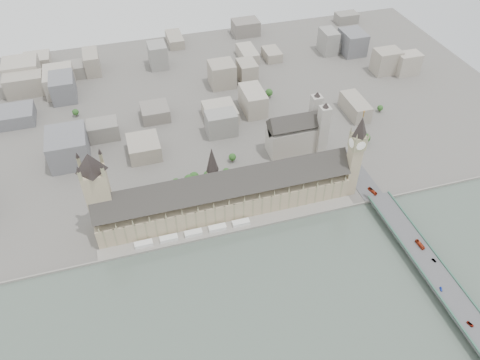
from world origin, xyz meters
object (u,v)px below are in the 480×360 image
object	(u,v)px
palace_of_westminster	(224,194)
car_silver	(434,260)
elizabeth_tower	(356,151)
car_approach	(357,158)
red_bus_north	(372,191)
car_blue	(441,289)
red_bus_south	(420,244)
westminster_bridge	(414,248)
westminster_abbey	(297,133)
car_grey	(470,324)
victoria_tower	(97,190)

from	to	relation	value
palace_of_westminster	car_silver	distance (m)	212.13
elizabeth_tower	car_approach	xyz separation A→B (m)	(29.71, 38.66, -47.10)
palace_of_westminster	elizabeth_tower	bearing A→B (deg)	-4.85
car_approach	elizabeth_tower	bearing A→B (deg)	-150.28
red_bus_north	car_blue	xyz separation A→B (m)	(-1.67, -129.09, -0.89)
red_bus_north	red_bus_south	bearing A→B (deg)	-99.43
westminster_bridge	westminster_abbey	world-z (taller)	westminster_abbey
elizabeth_tower	westminster_bridge	world-z (taller)	elizabeth_tower
elizabeth_tower	car_approach	bearing A→B (deg)	52.46
palace_of_westminster	car_silver	bearing A→B (deg)	-37.64
red_bus_north	palace_of_westminster	bearing A→B (deg)	154.10
palace_of_westminster	car_grey	bearing A→B (deg)	-50.99
car_approach	westminster_abbey	bearing A→B (deg)	116.85
elizabeth_tower	red_bus_north	size ratio (longest dim) A/B	9.00
westminster_bridge	car_blue	size ratio (longest dim) A/B	71.40
westminster_abbey	red_bus_south	size ratio (longest dim) A/B	5.64
elizabeth_tower	westminster_bridge	size ratio (longest dim) A/B	0.33
car_approach	car_blue	bearing A→B (deg)	-116.52
elizabeth_tower	car_silver	world-z (taller)	elizabeth_tower
westminster_abbey	car_silver	bearing A→B (deg)	-74.49
westminster_bridge	car_silver	distance (m)	23.62
victoria_tower	car_blue	bearing A→B (deg)	-30.75
red_bus_south	red_bus_north	bearing A→B (deg)	92.22
red_bus_south	car_silver	bearing A→B (deg)	-86.25
palace_of_westminster	car_blue	xyz separation A→B (m)	(155.45, -158.78, -11.68)
westminster_bridge	red_bus_south	bearing A→B (deg)	-34.49
westminster_abbey	red_bus_north	xyz separation A→B (m)	(46.20, -104.98, -13.17)
westminster_bridge	car_blue	xyz separation A→B (m)	(-6.55, -51.57, 5.90)
westminster_abbey	car_silver	size ratio (longest dim) A/B	15.12
car_blue	elizabeth_tower	bearing A→B (deg)	121.52
palace_of_westminster	car_approach	xyz separation A→B (m)	(167.71, 26.96, -11.72)
victoria_tower	red_bus_north	xyz separation A→B (m)	(279.12, -35.98, -43.29)
car_silver	victoria_tower	bearing A→B (deg)	136.83
westminster_bridge	westminster_abbey	bearing A→B (deg)	105.64
red_bus_north	car_grey	distance (m)	165.85
red_bus_north	car_blue	world-z (taller)	red_bus_north
elizabeth_tower	car_silver	size ratio (longest dim) A/B	23.90
westminster_abbey	car_grey	size ratio (longest dim) A/B	11.51
westminster_abbey	red_bus_north	bearing A→B (deg)	-66.25
red_bus_south	car_silver	world-z (taller)	red_bus_south
red_bus_south	car_approach	xyz separation A→B (m)	(2.53, 136.34, -0.94)
red_bus_north	elizabeth_tower	bearing A→B (deg)	121.56
red_bus_north	car_blue	size ratio (longest dim) A/B	2.62
westminster_bridge	car_grey	xyz separation A→B (m)	(-3.62, -88.33, 5.95)
car_grey	red_bus_south	bearing A→B (deg)	66.45
red_bus_south	car_silver	size ratio (longest dim) A/B	2.68
elizabeth_tower	car_approach	size ratio (longest dim) A/B	21.11
palace_of_westminster	red_bus_north	size ratio (longest dim) A/B	22.19
car_approach	red_bus_north	bearing A→B (deg)	-123.33
car_grey	car_approach	size ratio (longest dim) A/B	1.16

